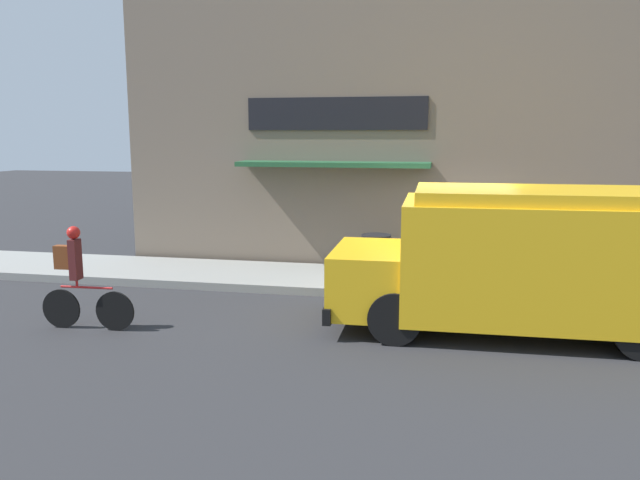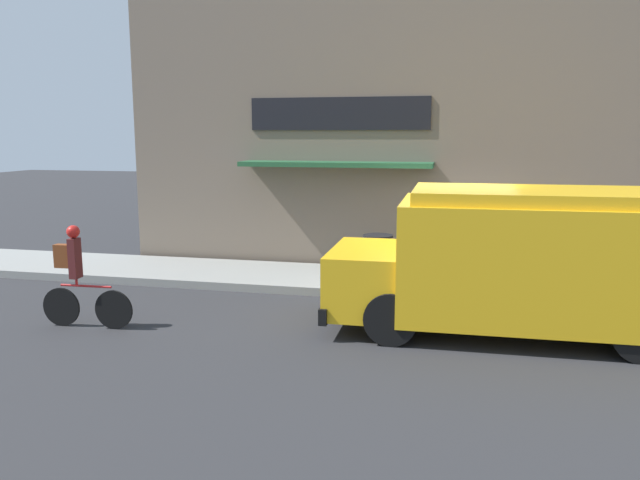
# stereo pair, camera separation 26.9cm
# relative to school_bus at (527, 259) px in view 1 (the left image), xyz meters

# --- Properties ---
(ground_plane) EXTENTS (70.00, 70.00, 0.00)m
(ground_plane) POSITION_rel_school_bus_xyz_m (-1.33, 1.43, -1.14)
(ground_plane) COLOR #2B2B2D
(sidewalk) EXTENTS (28.00, 2.17, 0.16)m
(sidewalk) POSITION_rel_school_bus_xyz_m (-1.33, 2.51, -1.06)
(sidewalk) COLOR gray
(sidewalk) RESTS_ON ground_plane
(storefront) EXTENTS (14.03, 0.94, 5.91)m
(storefront) POSITION_rel_school_bus_xyz_m (-1.39, 3.80, 1.81)
(storefront) COLOR #756656
(storefront) RESTS_ON ground_plane
(school_bus) EXTENTS (5.36, 2.62, 2.18)m
(school_bus) POSITION_rel_school_bus_xyz_m (0.00, 0.00, 0.00)
(school_bus) COLOR yellow
(school_bus) RESTS_ON ground_plane
(cyclist) EXTENTS (1.50, 0.20, 1.61)m
(cyclist) POSITION_rel_school_bus_xyz_m (-6.68, -1.19, -0.35)
(cyclist) COLOR black
(cyclist) RESTS_ON ground_plane
(trash_bin) EXTENTS (0.60, 0.60, 0.83)m
(trash_bin) POSITION_rel_school_bus_xyz_m (-2.55, 2.74, -0.56)
(trash_bin) COLOR slate
(trash_bin) RESTS_ON sidewalk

